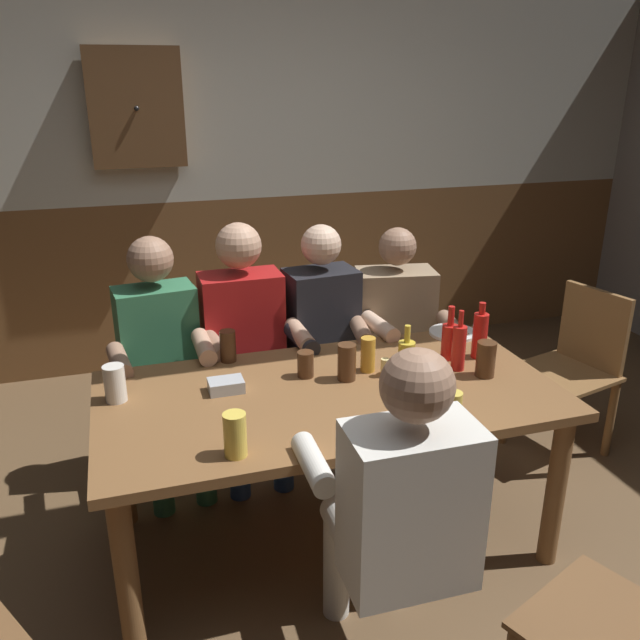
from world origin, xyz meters
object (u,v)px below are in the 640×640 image
object	(u,v)px
person_3	(397,329)
bottle_3	(459,347)
pint_glass_1	(347,362)
pint_glass_3	(486,359)
person_2	(327,335)
bottle_2	(449,340)
pint_glass_6	(115,383)
bottle_1	(406,357)
person_0	(162,354)
pint_glass_4	(452,411)
dining_table	(329,411)
pint_glass_7	(228,346)
wall_dart_cabinet	(136,108)
condiment_caddy	(226,385)
bottle_0	(480,334)
plate_0	(453,333)
pint_glass_5	(235,435)
table_candle	(385,368)
pint_glass_2	(306,364)
chair_empty_near_right	(574,366)
person_1	(245,339)
person_4	(400,504)
pint_glass_0	(368,354)

from	to	relation	value
person_3	bottle_3	distance (m)	0.70
pint_glass_1	pint_glass_3	size ratio (longest dim) A/B	1.03
person_2	bottle_2	distance (m)	0.70
pint_glass_6	bottle_1	bearing A→B (deg)	-5.71
person_0	person_2	distance (m)	0.82
person_2	pint_glass_4	distance (m)	1.13
dining_table	person_3	size ratio (longest dim) A/B	1.54
pint_glass_4	pint_glass_7	size ratio (longest dim) A/B	1.01
bottle_1	pint_glass_6	distance (m)	1.18
bottle_2	wall_dart_cabinet	xyz separation A→B (m)	(-1.18, 1.90, 0.92)
person_0	person_2	size ratio (longest dim) A/B	1.00
person_3	condiment_caddy	world-z (taller)	person_3
bottle_0	bottle_3	world-z (taller)	bottle_3
pint_glass_3	pint_glass_7	distance (m)	1.11
dining_table	plate_0	size ratio (longest dim) A/B	7.90
person_0	bottle_0	distance (m)	1.48
bottle_1	person_3	bearing A→B (deg)	69.08
pint_glass_3	pint_glass_5	world-z (taller)	pint_glass_5
table_candle	pint_glass_1	bearing A→B (deg)	172.96
bottle_0	pint_glass_6	distance (m)	1.57
person_0	person_3	size ratio (longest dim) A/B	1.04
pint_glass_3	pint_glass_2	bearing A→B (deg)	163.15
pint_glass_3	condiment_caddy	bearing A→B (deg)	170.33
chair_empty_near_right	bottle_0	distance (m)	0.86
condiment_caddy	pint_glass_5	size ratio (longest dim) A/B	0.90
person_1	condiment_caddy	size ratio (longest dim) A/B	9.07
bottle_3	pint_glass_6	world-z (taller)	bottle_3
bottle_3	bottle_2	bearing A→B (deg)	81.46
bottle_1	pint_glass_6	size ratio (longest dim) A/B	1.51
person_0	condiment_caddy	size ratio (longest dim) A/B	8.80
person_4	bottle_3	distance (m)	0.96
dining_table	bottle_2	distance (m)	0.65
pint_glass_0	plate_0	bearing A→B (deg)	26.05
chair_empty_near_right	dining_table	bearing A→B (deg)	90.00
condiment_caddy	bottle_2	size ratio (longest dim) A/B	0.57
pint_glass_4	bottle_1	bearing A→B (deg)	86.16
bottle_0	pint_glass_4	size ratio (longest dim) A/B	1.80
chair_empty_near_right	condiment_caddy	world-z (taller)	chair_empty_near_right
person_3	pint_glass_0	size ratio (longest dim) A/B	7.81
table_candle	pint_glass_2	size ratio (longest dim) A/B	0.72
chair_empty_near_right	pint_glass_2	xyz separation A→B (m)	(-1.54, -0.21, 0.31)
bottle_1	bottle_3	xyz separation A→B (m)	(0.24, -0.02, 0.02)
dining_table	wall_dart_cabinet	bearing A→B (deg)	105.56
pint_glass_5	pint_glass_6	world-z (taller)	pint_glass_5
dining_table	pint_glass_3	world-z (taller)	pint_glass_3
plate_0	pint_glass_6	distance (m)	1.61
person_2	person_4	world-z (taller)	person_2
person_1	pint_glass_6	xyz separation A→B (m)	(-0.62, -0.54, 0.10)
wall_dart_cabinet	person_2	bearing A→B (deg)	-59.76
pint_glass_6	pint_glass_1	bearing A→B (deg)	-5.44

